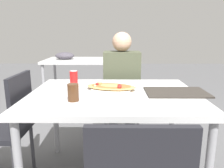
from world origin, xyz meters
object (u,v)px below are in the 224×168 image
object	(u,v)px
dining_table	(113,101)
person_seated	(121,79)
pizza_main	(111,87)
chair_side_left	(8,123)
drink_glass	(73,92)
soda_can	(73,78)
chair_far_seated	(121,94)

from	to	relation	value
dining_table	person_seated	world-z (taller)	person_seated
person_seated	pizza_main	xyz separation A→B (m)	(-0.10, -0.60, 0.06)
chair_side_left	person_seated	size ratio (longest dim) A/B	0.74
person_seated	drink_glass	bearing A→B (deg)	68.79
dining_table	soda_can	distance (m)	0.43
pizza_main	soda_can	xyz separation A→B (m)	(-0.32, 0.15, 0.04)
dining_table	soda_can	size ratio (longest dim) A/B	9.95
chair_side_left	drink_glass	world-z (taller)	chair_side_left
person_seated	pizza_main	world-z (taller)	person_seated
drink_glass	dining_table	bearing A→B (deg)	37.66
chair_far_seated	soda_can	size ratio (longest dim) A/B	7.03
person_seated	soda_can	bearing A→B (deg)	46.99
dining_table	pizza_main	xyz separation A→B (m)	(-0.02, 0.09, 0.09)
drink_glass	chair_far_seated	bearing A→B (deg)	71.01
chair_far_seated	pizza_main	distance (m)	0.77
chair_side_left	person_seated	xyz separation A→B (m)	(0.89, 0.71, 0.20)
chair_side_left	pizza_main	world-z (taller)	chair_side_left
chair_side_left	pizza_main	bearing A→B (deg)	-82.26
dining_table	pizza_main	size ratio (longest dim) A/B	2.89
chair_far_seated	soda_can	bearing A→B (deg)	53.30
dining_table	drink_glass	xyz separation A→B (m)	(-0.26, -0.20, 0.12)
pizza_main	drink_glass	world-z (taller)	drink_glass
person_seated	soda_can	xyz separation A→B (m)	(-0.42, -0.45, 0.10)
chair_far_seated	pizza_main	xyz separation A→B (m)	(-0.10, -0.71, 0.26)
soda_can	chair_side_left	bearing A→B (deg)	-151.76
pizza_main	soda_can	world-z (taller)	soda_can
dining_table	chair_far_seated	xyz separation A→B (m)	(0.08, 0.81, -0.18)
chair_far_seated	soda_can	xyz separation A→B (m)	(-0.42, -0.57, 0.30)
dining_table	chair_far_seated	world-z (taller)	chair_far_seated
chair_side_left	soda_can	world-z (taller)	chair_side_left
chair_side_left	person_seated	world-z (taller)	person_seated
pizza_main	drink_glass	distance (m)	0.39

